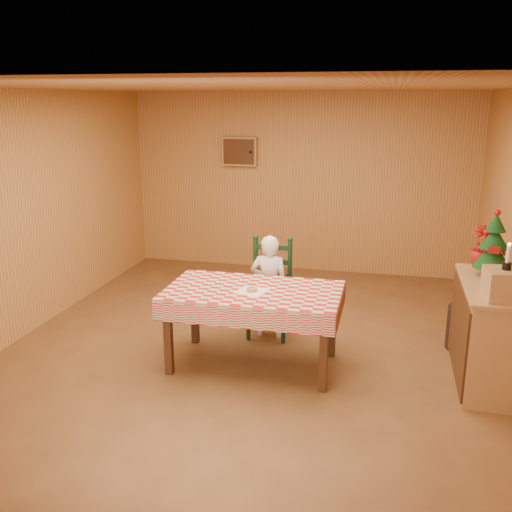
{
  "coord_description": "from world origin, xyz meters",
  "views": [
    {
      "loc": [
        1.29,
        -5.25,
        2.5
      ],
      "look_at": [
        0.0,
        0.2,
        0.95
      ],
      "focal_mm": 40.0,
      "sensor_mm": 36.0,
      "label": 1
    }
  ],
  "objects_px": {
    "seated_child": "(269,286)",
    "christmas_tree": "(494,246)",
    "shelf_unit": "(488,333)",
    "crate": "(504,284)",
    "storage_bin": "(469,329)",
    "dining_table": "(253,298)",
    "ladder_chair": "(270,290)"
  },
  "relations": [
    {
      "from": "shelf_unit",
      "to": "crate",
      "type": "bearing_deg",
      "value": -88.77
    },
    {
      "from": "ladder_chair",
      "to": "seated_child",
      "type": "xyz_separation_m",
      "value": [
        -0.0,
        -0.06,
        0.06
      ]
    },
    {
      "from": "ladder_chair",
      "to": "christmas_tree",
      "type": "distance_m",
      "value": 2.28
    },
    {
      "from": "storage_bin",
      "to": "ladder_chair",
      "type": "bearing_deg",
      "value": -177.82
    },
    {
      "from": "shelf_unit",
      "to": "christmas_tree",
      "type": "bearing_deg",
      "value": 88.02
    },
    {
      "from": "crate",
      "to": "storage_bin",
      "type": "relative_size",
      "value": 0.68
    },
    {
      "from": "dining_table",
      "to": "shelf_unit",
      "type": "bearing_deg",
      "value": 4.83
    },
    {
      "from": "ladder_chair",
      "to": "storage_bin",
      "type": "bearing_deg",
      "value": 2.18
    },
    {
      "from": "shelf_unit",
      "to": "crate",
      "type": "xyz_separation_m",
      "value": [
        0.01,
        -0.4,
        0.59
      ]
    },
    {
      "from": "ladder_chair",
      "to": "seated_child",
      "type": "relative_size",
      "value": 0.96
    },
    {
      "from": "seated_child",
      "to": "crate",
      "type": "height_order",
      "value": "crate"
    },
    {
      "from": "dining_table",
      "to": "shelf_unit",
      "type": "xyz_separation_m",
      "value": [
        2.13,
        0.18,
        -0.22
      ]
    },
    {
      "from": "crate",
      "to": "shelf_unit",
      "type": "bearing_deg",
      "value": 91.23
    },
    {
      "from": "dining_table",
      "to": "crate",
      "type": "distance_m",
      "value": 2.18
    },
    {
      "from": "seated_child",
      "to": "storage_bin",
      "type": "bearing_deg",
      "value": -176.25
    },
    {
      "from": "dining_table",
      "to": "seated_child",
      "type": "relative_size",
      "value": 1.47
    },
    {
      "from": "ladder_chair",
      "to": "seated_child",
      "type": "distance_m",
      "value": 0.08
    },
    {
      "from": "dining_table",
      "to": "christmas_tree",
      "type": "xyz_separation_m",
      "value": [
        2.14,
        0.43,
        0.52
      ]
    },
    {
      "from": "ladder_chair",
      "to": "shelf_unit",
      "type": "height_order",
      "value": "ladder_chair"
    },
    {
      "from": "shelf_unit",
      "to": "storage_bin",
      "type": "distance_m",
      "value": 0.73
    },
    {
      "from": "seated_child",
      "to": "storage_bin",
      "type": "height_order",
      "value": "seated_child"
    },
    {
      "from": "dining_table",
      "to": "ladder_chair",
      "type": "height_order",
      "value": "ladder_chair"
    },
    {
      "from": "ladder_chair",
      "to": "shelf_unit",
      "type": "xyz_separation_m",
      "value": [
        2.13,
        -0.61,
        -0.04
      ]
    },
    {
      "from": "shelf_unit",
      "to": "christmas_tree",
      "type": "xyz_separation_m",
      "value": [
        0.01,
        0.25,
        0.74
      ]
    },
    {
      "from": "seated_child",
      "to": "crate",
      "type": "bearing_deg",
      "value": 156.08
    },
    {
      "from": "ladder_chair",
      "to": "christmas_tree",
      "type": "xyz_separation_m",
      "value": [
        2.14,
        -0.36,
        0.71
      ]
    },
    {
      "from": "dining_table",
      "to": "christmas_tree",
      "type": "height_order",
      "value": "christmas_tree"
    },
    {
      "from": "christmas_tree",
      "to": "storage_bin",
      "type": "distance_m",
      "value": 1.08
    },
    {
      "from": "ladder_chair",
      "to": "christmas_tree",
      "type": "relative_size",
      "value": 1.74
    },
    {
      "from": "crate",
      "to": "christmas_tree",
      "type": "distance_m",
      "value": 0.67
    },
    {
      "from": "seated_child",
      "to": "christmas_tree",
      "type": "xyz_separation_m",
      "value": [
        2.14,
        -0.3,
        0.65
      ]
    },
    {
      "from": "storage_bin",
      "to": "shelf_unit",
      "type": "bearing_deg",
      "value": -84.81
    }
  ]
}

